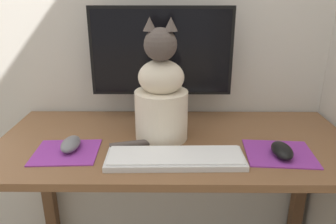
{
  "coord_description": "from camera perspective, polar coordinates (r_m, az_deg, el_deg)",
  "views": [
    {
      "loc": [
        -0.02,
        -1.05,
        1.24
      ],
      "look_at": [
        -0.02,
        -0.07,
        0.87
      ],
      "focal_mm": 35.0,
      "sensor_mm": 36.0,
      "label": 1
    }
  ],
  "objects": [
    {
      "name": "computer_mouse_left",
      "position": [
        1.12,
        -16.59,
        -5.37
      ],
      "size": [
        0.06,
        0.11,
        0.04
      ],
      "color": "slate",
      "rests_on": "mousepad_left"
    },
    {
      "name": "cat",
      "position": [
        1.12,
        -1.24,
        2.74
      ],
      "size": [
        0.27,
        0.22,
        0.42
      ],
      "rotation": [
        0.0,
        0.0,
        -0.09
      ],
      "color": "beige",
      "rests_on": "desk"
    },
    {
      "name": "desk",
      "position": [
        1.22,
        1.12,
        -9.94
      ],
      "size": [
        1.25,
        0.57,
        0.74
      ],
      "color": "brown",
      "rests_on": "ground_plane"
    },
    {
      "name": "computer_mouse_right",
      "position": [
        1.1,
        19.24,
        -6.32
      ],
      "size": [
        0.06,
        0.11,
        0.04
      ],
      "color": "black",
      "rests_on": "mousepad_right"
    },
    {
      "name": "monitor",
      "position": [
        1.26,
        -1.15,
        9.35
      ],
      "size": [
        0.54,
        0.17,
        0.44
      ],
      "color": "black",
      "rests_on": "desk"
    },
    {
      "name": "mousepad_right",
      "position": [
        1.12,
        18.81,
        -6.85
      ],
      "size": [
        0.23,
        0.2,
        0.0
      ],
      "rotation": [
        0.0,
        0.0,
        -0.07
      ],
      "color": "purple",
      "rests_on": "desk"
    },
    {
      "name": "keyboard",
      "position": [
        1.02,
        1.32,
        -7.99
      ],
      "size": [
        0.43,
        0.15,
        0.02
      ],
      "rotation": [
        0.0,
        0.0,
        0.02
      ],
      "color": "silver",
      "rests_on": "desk"
    },
    {
      "name": "mousepad_left",
      "position": [
        1.12,
        -17.28,
        -6.69
      ],
      "size": [
        0.21,
        0.19,
        0.0
      ],
      "rotation": [
        0.0,
        0.0,
        0.05
      ],
      "color": "purple",
      "rests_on": "desk"
    }
  ]
}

